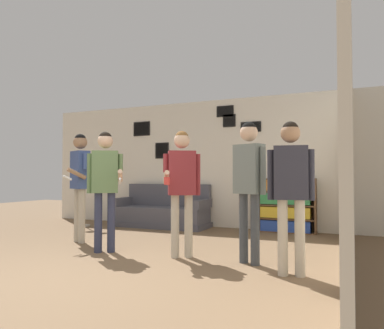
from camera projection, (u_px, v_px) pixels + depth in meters
name	position (u px, v px, depth m)	size (l,w,h in m)	color
ground_plane	(49.00, 282.00, 3.81)	(20.00, 20.00, 0.00)	brown
wall_back	(208.00, 163.00, 8.04)	(8.02, 0.08, 2.70)	silver
wall_right	(351.00, 155.00, 4.80)	(0.06, 6.94, 2.70)	silver
couch	(163.00, 213.00, 7.98)	(2.02, 0.80, 0.90)	#4C4C56
bookshelf	(286.00, 205.00, 7.15)	(1.12, 0.30, 1.03)	brown
floor_lamp	(84.00, 174.00, 8.06)	(0.46, 0.28, 1.55)	#ADA89E
person_player_foreground_left	(80.00, 175.00, 6.12)	(0.45, 0.60, 1.77)	#B7AD99
person_player_foreground_center	(105.00, 178.00, 5.31)	(0.60, 0.37, 1.71)	#2D334C
person_watcher_holding_cup	(182.00, 179.00, 4.98)	(0.44, 0.56, 1.68)	#B7AD99
person_spectator_near_bookshelf	(249.00, 176.00, 4.62)	(0.46, 0.33, 1.75)	#3D4247
person_spectator_far_right	(291.00, 181.00, 4.06)	(0.49, 0.26, 1.68)	#B7AD99
bottle_on_floor	(113.00, 224.00, 7.66)	(0.06, 0.06, 0.27)	#3D6638
drinking_cup	(297.00, 175.00, 7.08)	(0.09, 0.09, 0.12)	yellow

